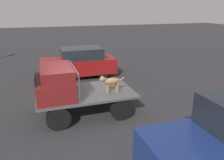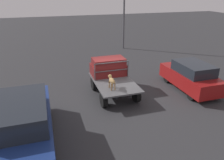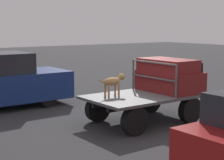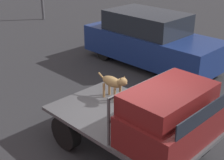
{
  "view_description": "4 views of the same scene",
  "coord_description": "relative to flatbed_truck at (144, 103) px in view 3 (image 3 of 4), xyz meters",
  "views": [
    {
      "loc": [
        1.42,
        7.37,
        3.79
      ],
      "look_at": [
        -0.9,
        0.39,
        1.33
      ],
      "focal_mm": 35.0,
      "sensor_mm": 36.0,
      "label": 1
    },
    {
      "loc": [
        -10.48,
        3.42,
        5.55
      ],
      "look_at": [
        -0.9,
        0.39,
        1.33
      ],
      "focal_mm": 35.0,
      "sensor_mm": 36.0,
      "label": 2
    },
    {
      "loc": [
        -7.29,
        -8.38,
        2.92
      ],
      "look_at": [
        -0.9,
        0.39,
        1.33
      ],
      "focal_mm": 60.0,
      "sensor_mm": 36.0,
      "label": 3
    },
    {
      "loc": [
        3.82,
        -4.31,
        4.32
      ],
      "look_at": [
        -0.9,
        0.39,
        1.33
      ],
      "focal_mm": 50.0,
      "sensor_mm": 36.0,
      "label": 4
    }
  ],
  "objects": [
    {
      "name": "flatbed_truck",
      "position": [
        0.0,
        0.0,
        0.0
      ],
      "size": [
        3.48,
        2.09,
        0.85
      ],
      "color": "black",
      "rests_on": "ground"
    },
    {
      "name": "ground_plane",
      "position": [
        0.0,
        0.0,
        -0.61
      ],
      "size": [
        80.0,
        80.0,
        0.0
      ],
      "primitive_type": "plane",
      "color": "#2D2D30"
    },
    {
      "name": "dog",
      "position": [
        -0.82,
        0.39,
        0.68
      ],
      "size": [
        0.96,
        0.24,
        0.68
      ],
      "rotation": [
        0.0,
        0.0,
        0.05
      ],
      "color": "#9E7547",
      "rests_on": "flatbed_truck"
    },
    {
      "name": "truck_headboard",
      "position": [
        0.38,
        0.0,
        0.89
      ],
      "size": [
        0.04,
        1.97,
        0.97
      ],
      "color": "#4C4C4F",
      "rests_on": "flatbed_truck"
    },
    {
      "name": "truck_cab",
      "position": [
        1.04,
        0.0,
        0.73
      ],
      "size": [
        1.25,
        1.97,
        1.03
      ],
      "color": "maroon",
      "rests_on": "flatbed_truck"
    }
  ]
}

